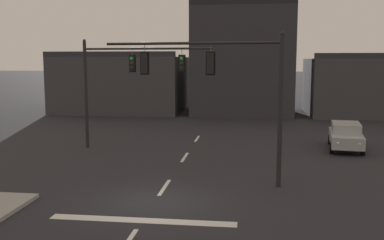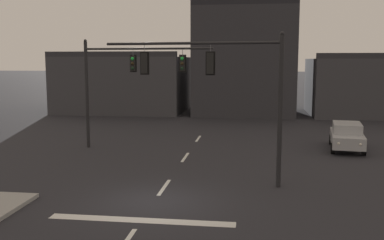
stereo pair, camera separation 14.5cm
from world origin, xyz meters
name	(u,v)px [view 2 (the right image)]	position (x,y,z in m)	size (l,w,h in m)	color
ground_plane	(154,202)	(0.00, 0.00, 0.00)	(400.00, 400.00, 0.00)	#232328
stop_bar_paint	(141,220)	(0.00, -2.00, 0.00)	(6.40, 0.50, 0.01)	silver
lane_centreline	(164,187)	(0.00, 2.00, 0.00)	(0.16, 26.40, 0.01)	silver
signal_mast_near_side	(225,80)	(2.50, 3.01, 4.51)	(7.82, 1.05, 6.54)	black
signal_mast_far_side	(123,75)	(-4.06, 9.88, 4.50)	(7.91, 0.75, 6.62)	black
car_lot_nearside	(347,136)	(9.35, 11.45, 0.86)	(2.37, 4.62, 1.61)	#9EA0A5
building_row	(287,77)	(7.11, 30.14, 3.63)	(51.20, 12.51, 10.86)	#38383D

